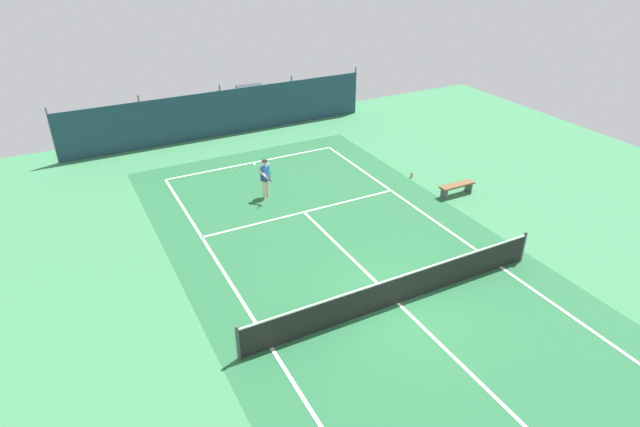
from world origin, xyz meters
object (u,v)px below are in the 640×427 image
at_px(courtside_bench, 457,187).
at_px(parked_car, 254,102).
at_px(water_bottle, 412,175).
at_px(tennis_ball_near_player, 237,170).
at_px(tennis_player, 265,176).
at_px(tennis_net, 399,289).

bearing_deg(courtside_bench, parked_car, 105.66).
bearing_deg(water_bottle, tennis_ball_near_player, 147.13).
distance_m(tennis_ball_near_player, courtside_bench, 9.81).
bearing_deg(courtside_bench, water_bottle, 106.00).
height_order(tennis_player, water_bottle, tennis_player).
bearing_deg(parked_car, tennis_net, -94.81).
height_order(tennis_net, tennis_ball_near_player, tennis_net).
xyz_separation_m(tennis_ball_near_player, courtside_bench, (7.30, -6.55, 0.34)).
relative_size(parked_car, courtside_bench, 2.68).
bearing_deg(tennis_net, courtside_bench, 37.48).
xyz_separation_m(tennis_net, tennis_player, (-0.79, 8.31, 0.45)).
height_order(tennis_net, water_bottle, tennis_net).
xyz_separation_m(tennis_net, tennis_ball_near_player, (-0.99, 11.39, -0.48)).
relative_size(tennis_net, parked_car, 2.36).
bearing_deg(water_bottle, tennis_player, 169.27).
distance_m(tennis_player, water_bottle, 6.63).
distance_m(tennis_net, tennis_player, 8.36).
relative_size(tennis_net, courtside_bench, 6.33).
bearing_deg(courtside_bench, tennis_player, 153.98).
bearing_deg(water_bottle, courtside_bench, -74.00).
height_order(tennis_ball_near_player, courtside_bench, courtside_bench).
relative_size(tennis_player, courtside_bench, 1.03).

